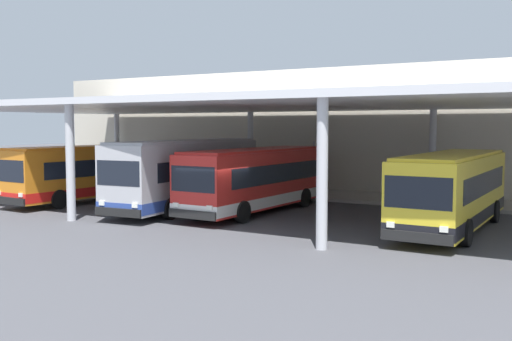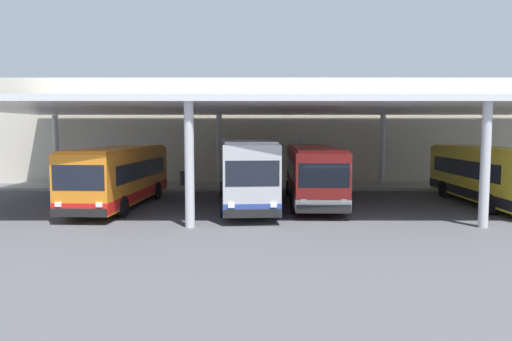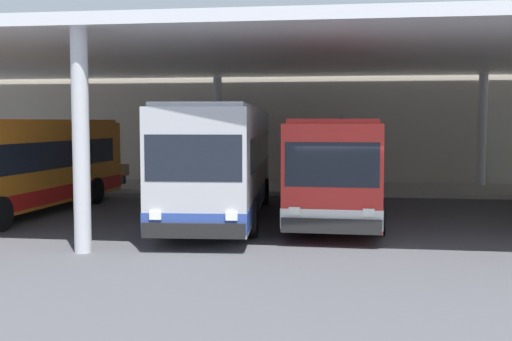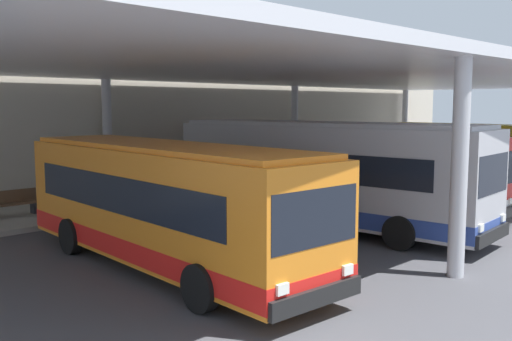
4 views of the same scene
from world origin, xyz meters
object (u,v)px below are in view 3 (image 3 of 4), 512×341
(bus_second_bay, at_px, (222,161))
(bench_waiting, at_px, (110,173))
(banner_sign, at_px, (340,147))
(bus_nearest_bay, at_px, (22,165))
(trash_bin, at_px, (158,174))
(bus_middle_bay, at_px, (339,166))

(bus_second_bay, relative_size, bench_waiting, 6.38)
(bus_second_bay, distance_m, banner_sign, 8.46)
(banner_sign, bearing_deg, bus_nearest_bay, -143.28)
(bench_waiting, height_order, banner_sign, banner_sign)
(trash_bin, xyz_separation_m, banner_sign, (8.34, -0.54, 1.30))
(bus_middle_bay, bearing_deg, bench_waiting, 144.33)
(bus_second_bay, distance_m, trash_bin, 9.42)
(bench_waiting, relative_size, trash_bin, 1.84)
(bus_second_bay, bearing_deg, bus_nearest_bay, -178.23)
(bus_second_bay, xyz_separation_m, bus_middle_bay, (3.75, 0.71, -0.19))
(bus_second_bay, distance_m, bus_middle_bay, 3.82)
(bus_second_bay, xyz_separation_m, bench_waiting, (-7.06, 8.47, -1.18))
(trash_bin, relative_size, banner_sign, 0.31)
(bus_nearest_bay, distance_m, bus_second_bay, 6.75)
(bus_middle_bay, height_order, trash_bin, bus_middle_bay)
(bus_nearest_bay, height_order, bus_second_bay, bus_second_bay)
(bus_middle_bay, xyz_separation_m, bench_waiting, (-10.82, 7.76, -0.99))
(bus_second_bay, bearing_deg, trash_bin, 119.56)
(bus_second_bay, xyz_separation_m, banner_sign, (3.73, 7.60, 0.14))
(bus_nearest_bay, xyz_separation_m, banner_sign, (10.47, 7.81, 0.32))
(bus_middle_bay, relative_size, trash_bin, 10.81)
(bus_nearest_bay, bearing_deg, banner_sign, 36.72)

